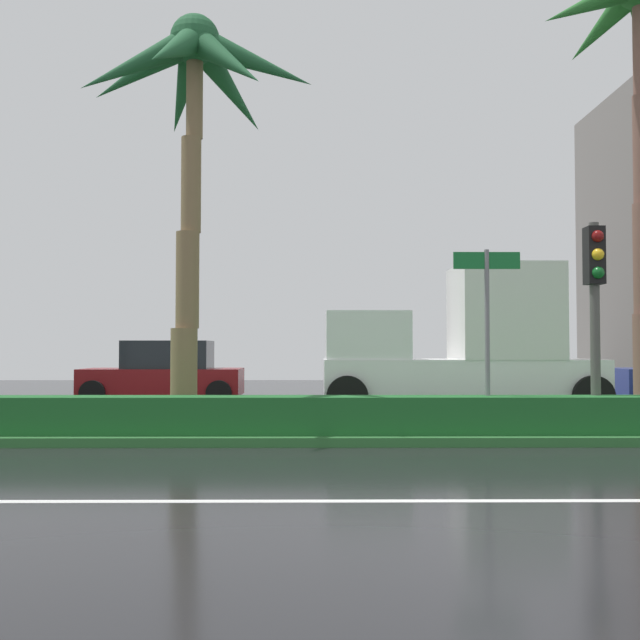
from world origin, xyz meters
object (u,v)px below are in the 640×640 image
car_in_traffic_second (165,373)px  palm_tree_mid_left (192,96)px  street_name_sign (487,314)px  box_truck_lead (463,347)px  traffic_signal_median_right (595,287)px

car_in_traffic_second → palm_tree_mid_left: bearing=104.8°
street_name_sign → box_truck_lead: box_truck_lead is taller
street_name_sign → box_truck_lead: (0.65, 5.38, -0.53)m
palm_tree_mid_left → box_truck_lead: palm_tree_mid_left is taller
palm_tree_mid_left → traffic_signal_median_right: bearing=-9.5°
traffic_signal_median_right → box_truck_lead: (-1.15, 5.33, -0.99)m
palm_tree_mid_left → box_truck_lead: (5.72, 4.18, -4.56)m
street_name_sign → car_in_traffic_second: bearing=129.8°
street_name_sign → car_in_traffic_second: size_ratio=0.70×
car_in_traffic_second → box_truck_lead: 8.18m
traffic_signal_median_right → car_in_traffic_second: traffic_signal_median_right is taller
palm_tree_mid_left → traffic_signal_median_right: size_ratio=2.15×
traffic_signal_median_right → street_name_sign: traffic_signal_median_right is taller
street_name_sign → car_in_traffic_second: 10.91m
palm_tree_mid_left → box_truck_lead: size_ratio=1.17×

